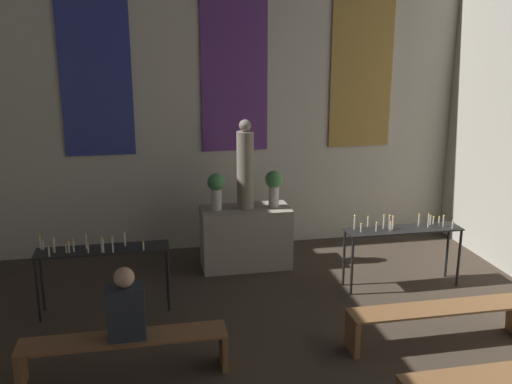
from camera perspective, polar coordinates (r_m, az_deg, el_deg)
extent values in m
cube|color=beige|center=(8.94, -2.23, 9.91)|extent=(7.53, 0.12, 4.95)
cube|color=navy|center=(8.75, -15.82, 12.51)|extent=(1.02, 0.03, 2.77)
cube|color=#60337F|center=(8.83, -2.18, 13.07)|extent=(1.02, 0.03, 2.77)
cube|color=olive|center=(9.37, 10.57, 12.94)|extent=(1.02, 0.03, 2.77)
cube|color=gray|center=(8.43, -1.05, -4.53)|extent=(1.30, 0.63, 0.90)
cylinder|color=gray|center=(8.15, -1.09, 2.17)|extent=(0.24, 0.24, 1.12)
sphere|color=gray|center=(8.03, -1.11, 6.66)|extent=(0.17, 0.17, 0.17)
cylinder|color=beige|center=(8.19, -3.98, -0.70)|extent=(0.15, 0.15, 0.32)
sphere|color=#4C9351|center=(8.12, -4.01, 0.98)|extent=(0.26, 0.26, 0.26)
cylinder|color=beige|center=(8.33, 1.78, -0.40)|extent=(0.15, 0.15, 0.32)
sphere|color=#4C9351|center=(8.27, 1.80, 1.26)|extent=(0.26, 0.26, 0.26)
cube|color=black|center=(7.18, -15.08, -5.57)|extent=(1.59, 0.37, 0.02)
cylinder|color=black|center=(7.29, -21.01, -9.23)|extent=(0.04, 0.04, 0.80)
cylinder|color=black|center=(7.17, -8.76, -8.77)|extent=(0.04, 0.04, 0.80)
cylinder|color=black|center=(7.57, -20.63, -8.29)|extent=(0.04, 0.04, 0.80)
cylinder|color=black|center=(7.45, -8.87, -7.82)|extent=(0.04, 0.04, 0.80)
cylinder|color=silver|center=(7.34, -20.54, -4.98)|extent=(0.02, 0.02, 0.12)
sphere|color=#F9CC4C|center=(7.32, -20.59, -4.46)|extent=(0.02, 0.02, 0.02)
cylinder|color=silver|center=(7.15, -18.46, -5.37)|extent=(0.02, 0.02, 0.11)
sphere|color=#F9CC4C|center=(7.13, -18.50, -4.87)|extent=(0.02, 0.02, 0.02)
cylinder|color=silver|center=(7.18, -19.53, -5.12)|extent=(0.02, 0.02, 0.17)
sphere|color=#F9CC4C|center=(7.15, -19.60, -4.39)|extent=(0.02, 0.02, 0.02)
cylinder|color=silver|center=(7.21, -19.64, -5.16)|extent=(0.02, 0.02, 0.14)
sphere|color=#F9CC4C|center=(7.19, -19.70, -4.54)|extent=(0.02, 0.02, 0.02)
cylinder|color=silver|center=(7.09, -19.99, -5.68)|extent=(0.02, 0.02, 0.11)
sphere|color=#F9CC4C|center=(7.06, -20.04, -5.17)|extent=(0.02, 0.02, 0.02)
cylinder|color=silver|center=(7.36, -20.79, -4.79)|extent=(0.02, 0.02, 0.16)
sphere|color=#F9CC4C|center=(7.33, -20.85, -4.12)|extent=(0.02, 0.02, 0.02)
cylinder|color=silver|center=(6.99, -14.15, -5.18)|extent=(0.02, 0.02, 0.18)
sphere|color=#F9CC4C|center=(6.96, -14.21, -4.40)|extent=(0.02, 0.02, 0.02)
cylinder|color=silver|center=(7.15, -17.78, -5.20)|extent=(0.02, 0.02, 0.13)
sphere|color=#F9CC4C|center=(7.13, -17.83, -4.61)|extent=(0.02, 0.02, 0.02)
cylinder|color=silver|center=(7.02, -15.17, -5.20)|extent=(0.02, 0.02, 0.17)
sphere|color=#F9CC4C|center=(6.99, -15.23, -4.44)|extent=(0.02, 0.02, 0.02)
cylinder|color=silver|center=(7.17, -12.98, -4.71)|extent=(0.02, 0.02, 0.16)
sphere|color=#F9CC4C|center=(7.14, -13.02, -4.03)|extent=(0.02, 0.02, 0.02)
cylinder|color=silver|center=(7.07, -16.44, -5.50)|extent=(0.02, 0.02, 0.09)
sphere|color=#F9CC4C|center=(7.06, -16.48, -5.06)|extent=(0.02, 0.02, 0.02)
cylinder|color=silver|center=(7.13, -18.20, -5.31)|extent=(0.02, 0.02, 0.13)
sphere|color=#F9CC4C|center=(7.10, -18.25, -4.71)|extent=(0.02, 0.02, 0.02)
cylinder|color=silver|center=(7.00, -11.20, -5.36)|extent=(0.02, 0.02, 0.09)
sphere|color=#F9CC4C|center=(6.98, -11.22, -4.91)|extent=(0.02, 0.02, 0.02)
cylinder|color=silver|center=(7.20, -16.64, -4.82)|extent=(0.02, 0.02, 0.17)
sphere|color=#F9CC4C|center=(7.17, -16.70, -4.10)|extent=(0.02, 0.02, 0.02)
cylinder|color=silver|center=(7.02, -15.04, -5.25)|extent=(0.02, 0.02, 0.16)
sphere|color=#F9CC4C|center=(6.99, -15.10, -4.54)|extent=(0.02, 0.02, 0.02)
cube|color=black|center=(7.89, 14.53, -3.64)|extent=(1.59, 0.37, 0.02)
cylinder|color=black|center=(7.61, 9.58, -7.35)|extent=(0.04, 0.04, 0.80)
cylinder|color=black|center=(8.25, 19.63, -6.24)|extent=(0.04, 0.04, 0.80)
cylinder|color=black|center=(7.88, 8.79, -6.53)|extent=(0.04, 0.04, 0.80)
cylinder|color=black|center=(8.50, 18.59, -5.53)|extent=(0.04, 0.04, 0.80)
cylinder|color=silver|center=(8.02, 16.87, -2.81)|extent=(0.02, 0.02, 0.17)
sphere|color=#F9CC4C|center=(7.99, 16.92, -2.15)|extent=(0.02, 0.02, 0.02)
cylinder|color=silver|center=(7.69, 11.95, -3.48)|extent=(0.02, 0.02, 0.11)
sphere|color=#F9CC4C|center=(7.67, 11.97, -3.02)|extent=(0.02, 0.02, 0.02)
cylinder|color=silver|center=(8.03, 15.98, -2.77)|extent=(0.02, 0.02, 0.15)
sphere|color=#F9CC4C|center=(8.01, 16.02, -2.16)|extent=(0.02, 0.02, 0.02)
cylinder|color=silver|center=(8.10, 18.22, -2.84)|extent=(0.02, 0.02, 0.14)
sphere|color=#F9CC4C|center=(8.07, 18.27, -2.28)|extent=(0.02, 0.02, 0.02)
cylinder|color=silver|center=(8.18, 17.32, -2.77)|extent=(0.02, 0.02, 0.09)
sphere|color=#F9CC4C|center=(8.17, 17.36, -2.38)|extent=(0.02, 0.02, 0.02)
cylinder|color=silver|center=(7.83, 13.18, -3.00)|extent=(0.02, 0.02, 0.17)
sphere|color=#F9CC4C|center=(7.80, 13.22, -2.33)|extent=(0.02, 0.02, 0.02)
cylinder|color=silver|center=(7.76, 11.13, -3.07)|extent=(0.02, 0.02, 0.16)
sphere|color=#F9CC4C|center=(7.73, 11.17, -2.43)|extent=(0.02, 0.02, 0.02)
cylinder|color=silver|center=(8.08, 17.83, -2.90)|extent=(0.02, 0.02, 0.13)
sphere|color=#F9CC4C|center=(8.06, 17.87, -2.38)|extent=(0.02, 0.02, 0.02)
cylinder|color=silver|center=(8.07, 19.07, -3.16)|extent=(0.02, 0.02, 0.09)
sphere|color=#F9CC4C|center=(8.06, 19.10, -2.77)|extent=(0.02, 0.02, 0.02)
cylinder|color=silver|center=(7.81, 12.66, -2.98)|extent=(0.02, 0.02, 0.17)
sphere|color=#F9CC4C|center=(7.78, 12.70, -2.29)|extent=(0.02, 0.02, 0.02)
cylinder|color=silver|center=(7.80, 13.52, -3.07)|extent=(0.02, 0.02, 0.17)
sphere|color=#F9CC4C|center=(7.77, 13.56, -2.39)|extent=(0.02, 0.02, 0.02)
cylinder|color=silver|center=(7.77, 13.30, -3.41)|extent=(0.02, 0.02, 0.10)
sphere|color=#F9CC4C|center=(7.75, 13.33, -2.97)|extent=(0.02, 0.02, 0.02)
cylinder|color=silver|center=(8.14, 17.05, -2.77)|extent=(0.02, 0.02, 0.11)
sphere|color=#F9CC4C|center=(8.12, 17.09, -2.32)|extent=(0.02, 0.02, 0.02)
cylinder|color=silver|center=(7.62, 10.45, -3.59)|extent=(0.02, 0.02, 0.10)
sphere|color=#F9CC4C|center=(7.60, 10.48, -3.14)|extent=(0.02, 0.02, 0.02)
cylinder|color=silver|center=(7.70, 9.83, -3.06)|extent=(0.02, 0.02, 0.18)
sphere|color=#F9CC4C|center=(7.67, 9.86, -2.34)|extent=(0.02, 0.02, 0.02)
cube|color=brown|center=(5.73, 24.21, -16.29)|extent=(2.03, 0.36, 0.03)
cube|color=brown|center=(5.95, -13.06, -14.07)|extent=(2.03, 0.36, 0.03)
cube|color=brown|center=(6.18, -22.48, -15.99)|extent=(0.06, 0.32, 0.40)
cube|color=brown|center=(6.08, -3.28, -15.29)|extent=(0.06, 0.32, 0.40)
cube|color=brown|center=(6.68, 17.79, -11.01)|extent=(2.03, 0.36, 0.03)
cube|color=brown|center=(6.39, 9.62, -13.88)|extent=(0.06, 0.32, 0.40)
cube|color=#282D38|center=(5.81, -12.84, -11.64)|extent=(0.36, 0.24, 0.54)
sphere|color=tan|center=(5.66, -13.06, -8.31)|extent=(0.20, 0.20, 0.20)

